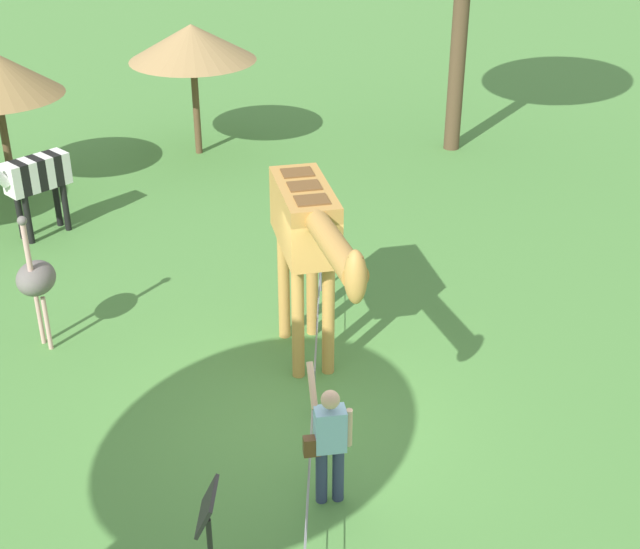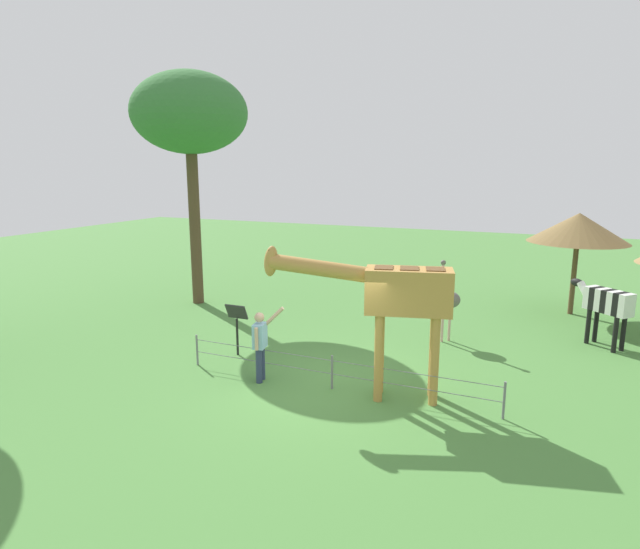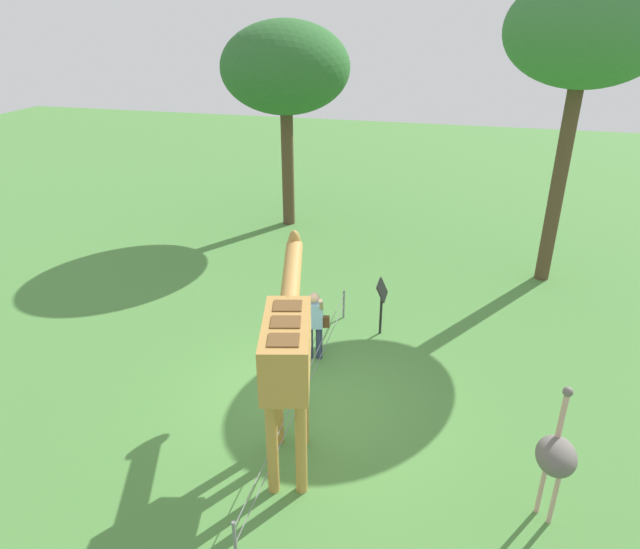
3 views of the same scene
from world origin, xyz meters
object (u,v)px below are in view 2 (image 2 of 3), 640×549
zebra (606,304)px  shade_hut_aside (578,228)px  giraffe (392,297)px  visitor (260,342)px  info_sign (237,319)px  ostrich (447,300)px  tree_east (190,115)px

zebra → shade_hut_aside: size_ratio=0.51×
giraffe → visitor: size_ratio=2.26×
giraffe → info_sign: giraffe is taller
ostrich → shade_hut_aside: bearing=-126.4°
shade_hut_aside → tree_east: tree_east is taller
ostrich → giraffe: bearing=84.2°
visitor → tree_east: (5.47, -5.15, 5.45)m
ostrich → info_sign: bearing=34.3°
giraffe → info_sign: bearing=-11.8°
giraffe → shade_hut_aside: size_ratio=1.17×
giraffe → tree_east: (8.33, -4.83, 4.21)m
zebra → ostrich: (3.89, 1.25, 0.01)m
giraffe → visitor: 3.13m
ostrich → info_sign: size_ratio=1.70×
shade_hut_aside → tree_east: (11.97, 3.61, 3.56)m
giraffe → zebra: size_ratio=2.31×
visitor → ostrich: 5.47m
tree_east → info_sign: bearing=136.1°
shade_hut_aside → tree_east: bearing=16.8°
ostrich → visitor: bearing=53.3°
shade_hut_aside → info_sign: shade_hut_aside is taller
shade_hut_aside → info_sign: bearing=43.8°
giraffe → ostrich: 4.19m
ostrich → shade_hut_aside: shade_hut_aside is taller
zebra → shade_hut_aside: bearing=-78.1°
ostrich → info_sign: 5.63m
ostrich → tree_east: tree_east is taller
shade_hut_aside → zebra: bearing=101.9°
tree_east → visitor: bearing=136.7°
giraffe → zebra: (-4.31, -5.30, -0.98)m
tree_east → info_sign: 7.85m
visitor → info_sign: (1.37, -1.21, 0.05)m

